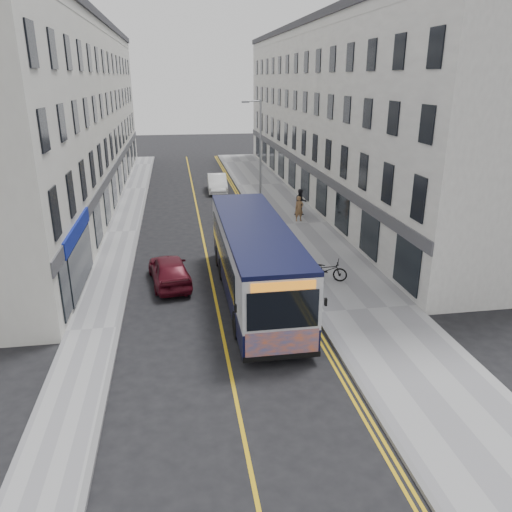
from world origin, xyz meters
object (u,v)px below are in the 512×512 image
object	(u,v)px
bicycle	(326,270)
car_maroon	(169,270)
streetlamp	(259,156)
city_bus	(255,258)
pedestrian_near	(299,209)
car_white	(217,183)
pedestrian_far	(301,202)

from	to	relation	value
bicycle	car_maroon	xyz separation A→B (m)	(-7.44, 0.98, 0.08)
streetlamp	city_bus	bearing A→B (deg)	-100.46
city_bus	car_maroon	xyz separation A→B (m)	(-3.76, 2.17, -1.15)
streetlamp	pedestrian_near	distance (m)	4.46
car_maroon	streetlamp	bearing A→B (deg)	-127.44
pedestrian_near	car_white	bearing A→B (deg)	105.45
bicycle	streetlamp	bearing A→B (deg)	30.70
pedestrian_near	car_white	size ratio (longest dim) A/B	0.38
city_bus	bicycle	world-z (taller)	city_bus
city_bus	car_maroon	distance (m)	4.49
pedestrian_far	car_maroon	bearing A→B (deg)	-134.69
pedestrian_far	bicycle	bearing A→B (deg)	-102.99
bicycle	car_white	distance (m)	21.39
pedestrian_near	car_maroon	size ratio (longest dim) A/B	0.40
car_maroon	pedestrian_far	bearing A→B (deg)	-137.79
bicycle	car_maroon	world-z (taller)	car_maroon
car_maroon	bicycle	bearing A→B (deg)	164.54
city_bus	pedestrian_near	bearing A→B (deg)	67.11
city_bus	car_maroon	world-z (taller)	city_bus
city_bus	streetlamp	bearing A→B (deg)	79.54
streetlamp	pedestrian_far	size ratio (longest dim) A/B	4.29
streetlamp	car_white	distance (m)	10.15
pedestrian_far	car_maroon	world-z (taller)	pedestrian_far
car_white	car_maroon	distance (m)	20.54
city_bus	pedestrian_far	distance (m)	14.22
bicycle	pedestrian_near	xyz separation A→B (m)	(1.23, 10.46, 0.32)
streetlamp	car_maroon	xyz separation A→B (m)	(-6.17, -10.90, -3.66)
streetlamp	car_maroon	distance (m)	13.05
city_bus	pedestrian_far	xyz separation A→B (m)	(5.39, 13.13, -0.82)
streetlamp	pedestrian_far	distance (m)	4.47
bicycle	car_white	xyz separation A→B (m)	(-3.39, 21.12, 0.09)
city_bus	pedestrian_far	size ratio (longest dim) A/B	6.33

